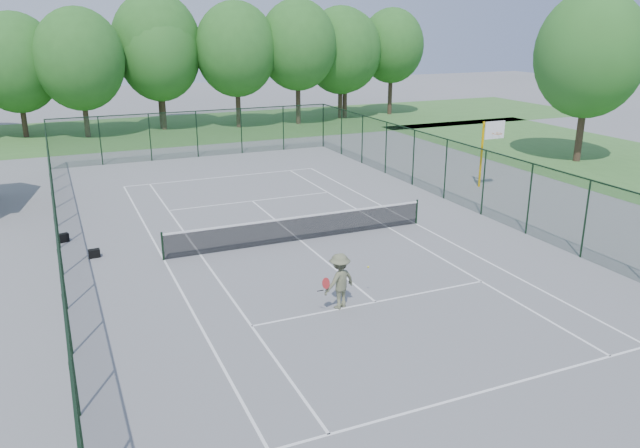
{
  "coord_description": "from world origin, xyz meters",
  "views": [
    {
      "loc": [
        -8.85,
        -22.22,
        8.47
      ],
      "look_at": [
        0.0,
        -2.0,
        1.3
      ],
      "focal_mm": 35.0,
      "sensor_mm": 36.0,
      "label": 1
    }
  ],
  "objects_px": {
    "basketball_goal": "(489,141)",
    "sports_bag_a": "(63,238)",
    "tennis_player": "(340,281)",
    "tennis_net": "(300,227)"
  },
  "relations": [
    {
      "from": "basketball_goal",
      "to": "tennis_player",
      "type": "distance_m",
      "value": 16.75
    },
    {
      "from": "basketball_goal",
      "to": "tennis_net",
      "type": "bearing_deg",
      "value": -162.87
    },
    {
      "from": "tennis_player",
      "to": "sports_bag_a",
      "type": "bearing_deg",
      "value": 127.48
    },
    {
      "from": "tennis_player",
      "to": "basketball_goal",
      "type": "bearing_deg",
      "value": 36.91
    },
    {
      "from": "sports_bag_a",
      "to": "tennis_player",
      "type": "distance_m",
      "value": 12.56
    },
    {
      "from": "tennis_net",
      "to": "basketball_goal",
      "type": "xyz_separation_m",
      "value": [
        12.11,
        3.73,
        1.99
      ]
    },
    {
      "from": "basketball_goal",
      "to": "sports_bag_a",
      "type": "xyz_separation_m",
      "value": [
        -20.95,
        -0.05,
        -2.4
      ]
    },
    {
      "from": "basketball_goal",
      "to": "sports_bag_a",
      "type": "relative_size",
      "value": 8.46
    },
    {
      "from": "basketball_goal",
      "to": "tennis_player",
      "type": "xyz_separation_m",
      "value": [
        -13.32,
        -10.01,
        -1.68
      ]
    },
    {
      "from": "basketball_goal",
      "to": "tennis_player",
      "type": "bearing_deg",
      "value": -143.09
    }
  ]
}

